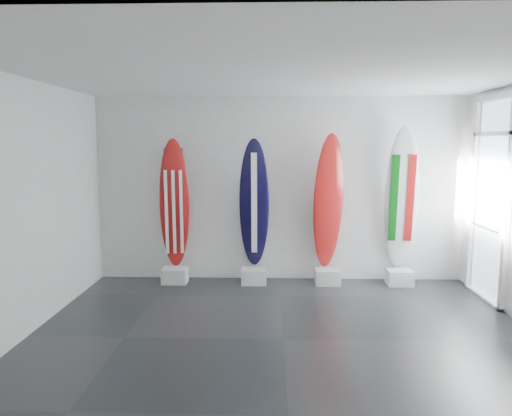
{
  "coord_description": "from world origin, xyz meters",
  "views": [
    {
      "loc": [
        -0.16,
        -5.18,
        2.24
      ],
      "look_at": [
        -0.36,
        1.4,
        1.34
      ],
      "focal_mm": 33.02,
      "sensor_mm": 36.0,
      "label": 1
    }
  ],
  "objects_px": {
    "surfboard_usa": "(174,204)",
    "surfboard_italy": "(401,199)",
    "surfboard_navy": "(254,204)",
    "surfboard_swiss": "(328,202)"
  },
  "relations": [
    {
      "from": "surfboard_swiss",
      "to": "surfboard_italy",
      "type": "relative_size",
      "value": 0.95
    },
    {
      "from": "surfboard_italy",
      "to": "surfboard_navy",
      "type": "bearing_deg",
      "value": -173.54
    },
    {
      "from": "surfboard_usa",
      "to": "surfboard_navy",
      "type": "xyz_separation_m",
      "value": [
        1.29,
        0.0,
        -0.0
      ]
    },
    {
      "from": "surfboard_usa",
      "to": "surfboard_navy",
      "type": "relative_size",
      "value": 0.99
    },
    {
      "from": "surfboard_usa",
      "to": "surfboard_italy",
      "type": "bearing_deg",
      "value": -8.29
    },
    {
      "from": "surfboard_navy",
      "to": "surfboard_italy",
      "type": "distance_m",
      "value": 2.33
    },
    {
      "from": "surfboard_navy",
      "to": "surfboard_swiss",
      "type": "distance_m",
      "value": 1.18
    },
    {
      "from": "surfboard_swiss",
      "to": "surfboard_italy",
      "type": "bearing_deg",
      "value": -13.67
    },
    {
      "from": "surfboard_navy",
      "to": "surfboard_swiss",
      "type": "xyz_separation_m",
      "value": [
        1.18,
        0.0,
        0.04
      ]
    },
    {
      "from": "surfboard_usa",
      "to": "surfboard_navy",
      "type": "height_order",
      "value": "surfboard_navy"
    }
  ]
}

